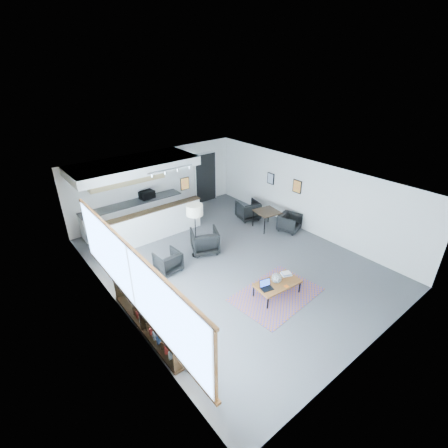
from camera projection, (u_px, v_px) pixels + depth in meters
room at (230, 224)px, 9.51m from camera, size 7.02×9.02×2.62m
window at (132, 279)px, 6.88m from camera, size 0.10×5.95×1.66m
console at (148, 320)px, 7.38m from camera, size 0.35×3.00×0.80m
kitchenette at (136, 195)px, 11.38m from camera, size 4.20×1.96×2.60m
doorway at (205, 177)px, 13.97m from camera, size 1.10×0.12×2.15m
track_light at (171, 170)px, 10.15m from camera, size 1.60×0.07×0.15m
wall_art_lower at (297, 186)px, 11.61m from camera, size 0.03×0.38×0.48m
wall_art_upper at (271, 179)px, 12.54m from camera, size 0.03×0.34×0.44m
kilim_rug at (276, 294)px, 8.66m from camera, size 2.42×1.75×0.01m
coffee_table at (277, 284)px, 8.50m from camera, size 1.27×0.75×0.40m
laptop at (266, 286)px, 8.27m from camera, size 0.35×0.31×0.22m
ceramic_pot at (277, 278)px, 8.44m from camera, size 0.27×0.27×0.27m
book_stack at (286, 274)px, 8.78m from camera, size 0.33×0.30×0.08m
coaster at (286, 286)px, 8.34m from camera, size 0.12×0.12×0.01m
armchair_left at (168, 261)px, 9.51m from camera, size 0.70×0.66×0.69m
armchair_right at (205, 240)px, 10.45m from camera, size 1.07×1.04×0.85m
floor_lamp at (195, 212)px, 9.72m from camera, size 0.57×0.57×1.76m
dining_table at (267, 213)px, 11.83m from camera, size 0.92×0.92×0.68m
dining_chair_near at (290, 223)px, 11.77m from camera, size 0.73×0.70×0.61m
dining_chair_far at (248, 211)px, 12.65m from camera, size 0.79×0.76×0.68m
microwave at (147, 194)px, 12.14m from camera, size 0.57×0.37×0.36m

